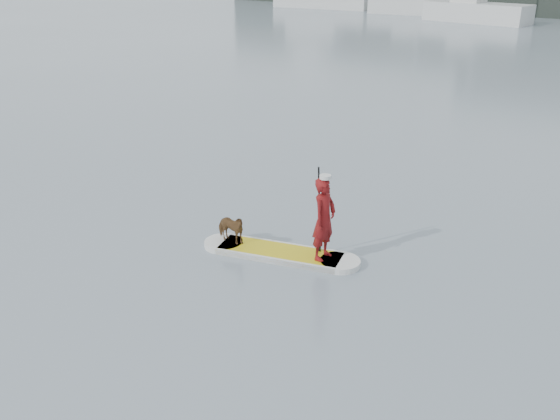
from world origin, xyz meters
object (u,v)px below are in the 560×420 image
Objects in this scene: paddleboard at (280,253)px; sailboat_c at (476,11)px; dog at (230,228)px; paddler at (324,219)px; sailboat_b at (419,4)px.

sailboat_c is at bearing 89.32° from paddleboard.
dog is at bearing -69.49° from sailboat_c.
paddleboard is 1.15m from dog.
sailboat_c is (-11.89, 44.53, 0.48)m from dog.
sailboat_b is at bearing 20.84° from paddler.
sailboat_c is (-13.78, 43.95, -0.02)m from paddler.
sailboat_b is (-19.68, 47.48, 0.89)m from paddleboard.
dog is (-1.04, -0.32, 0.38)m from paddleboard.
paddler is 46.06m from sailboat_c.
paddler is (0.86, 0.26, 0.88)m from paddleboard.
paddler is at bearing -67.02° from sailboat_c.
paddler is at bearing -74.18° from dog.
sailboat_c is at bearing -36.19° from sailboat_b.
sailboat_b reaches higher than sailboat_c.
paddler is 0.13× the size of sailboat_c.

